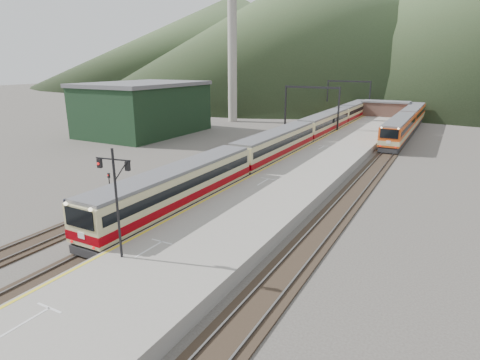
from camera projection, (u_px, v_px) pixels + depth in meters
The scene contains 19 objects.
ground at pixel (17, 296), 20.92m from camera, with size 400.00×400.00×0.00m, color #47423D.
track_main at pixel (294, 152), 54.67m from camera, with size 2.60×200.00×0.23m.
track_far at pixel (261, 148), 56.95m from camera, with size 2.60×200.00×0.23m.
track_second at pixel (382, 161), 49.42m from camera, with size 2.60×200.00×0.23m.
platform at pixel (330, 156), 50.30m from camera, with size 8.00×100.00×1.00m, color gray.
gantry_near at pixel (312, 101), 67.08m from camera, with size 9.55×0.25×8.00m.
gantry_far at pixel (348, 92), 88.18m from camera, with size 9.55×0.25×8.00m.
warehouse at pixel (144, 108), 67.94m from camera, with size 14.50×20.50×8.60m.
smokestack at pixel (232, 45), 79.07m from camera, with size 1.80×1.80×30.00m, color #9E998E.
station_shed at pixel (385, 108), 83.48m from camera, with size 9.40×4.40×3.10m.
hill_a at pixel (331, 23), 191.11m from camera, with size 180.00×180.00×60.00m, color #36492A.
hill_d at pixel (235, 38), 270.52m from camera, with size 200.00×200.00×55.00m, color #36492A.
main_train at pixel (304, 133), 57.35m from camera, with size 2.88×78.84×3.51m.
second_train at pixel (407, 122), 68.46m from camera, with size 2.80×38.09×3.41m.
signal_mast at pixel (116, 192), 21.94m from camera, with size 2.19×0.47×6.36m.
short_signal_a at pixel (82, 214), 28.27m from camera, with size 0.23×0.17×2.27m.
short_signal_b at pixel (256, 146), 51.43m from camera, with size 0.26×0.23×2.27m.
short_signal_c at pixel (109, 182), 35.89m from camera, with size 0.26×0.22×2.27m.
worker at pixel (67, 210), 30.67m from camera, with size 0.66×0.44×1.82m, color #21232E.
Camera 1 is at (18.98, -10.61, 11.73)m, focal length 30.00 mm.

